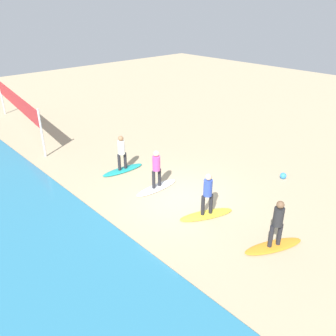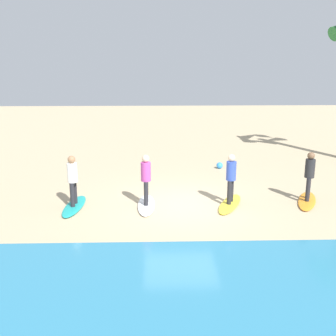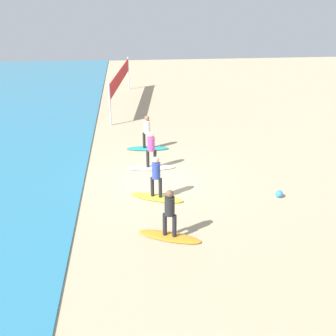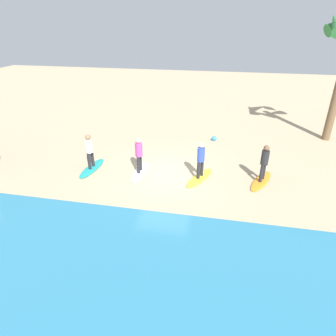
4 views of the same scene
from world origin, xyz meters
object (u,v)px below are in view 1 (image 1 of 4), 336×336
surfboard_orange (273,246)px  surfboard_white (157,188)px  surfer_teal (122,150)px  beach_ball (283,176)px  surfer_orange (278,221)px  surfboard_teal (123,170)px  surfer_yellow (208,191)px  surfboard_yellow (206,215)px  surfer_white (156,166)px  volleyball_net (17,103)px

surfboard_orange → surfboard_white: 5.44m
surfer_teal → beach_ball: bearing=-138.9°
surfer_orange → surfboard_teal: surfer_orange is taller
surfer_teal → surfer_yellow: bearing=-179.3°
surfboard_teal → surfer_teal: (0.00, 0.00, 0.99)m
surfboard_yellow → surfer_orange: bearing=117.6°
surfboard_teal → surfer_yellow: bearing=94.7°
surfboard_yellow → surfboard_teal: (5.12, 0.07, 0.00)m
surfboard_orange → surfer_white: 5.53m
volleyball_net → surfboard_white: bearing=-172.7°
surfer_white → volleyball_net: size_ratio=0.18×
surfer_orange → surfer_yellow: size_ratio=1.00×
surfboard_teal → surfer_teal: bearing=0.0°
surfer_yellow → surfer_orange: bearing=-175.2°
surfboard_white → surfboard_orange: bearing=92.5°
surfboard_white → surfer_teal: surfer_teal is taller
surfboard_orange → surfboard_yellow: size_ratio=1.00×
surfboard_white → volleyball_net: bearing=-82.6°
surfboard_teal → surfer_white: bearing=95.3°
surfboard_white → surfer_white: (0.00, -0.00, 0.99)m
surfer_yellow → volleyball_net: size_ratio=0.18×
surfboard_yellow → beach_ball: size_ratio=7.46×
surfer_white → surfer_teal: (2.35, 0.05, 0.00)m
surfboard_white → surfboard_teal: same height
surfer_yellow → beach_ball: 4.81m
surfboard_orange → volleyball_net: size_ratio=0.23×
volleyball_net → surfer_white: bearing=-172.7°
surfboard_teal → beach_ball: size_ratio=7.46×
beach_ball → surfer_teal: bearing=41.1°
surfer_yellow → surfboard_white: surfer_yellow is taller
surfer_orange → surfboard_teal: 7.85m
surfboard_white → volleyball_net: volleyball_net is taller
surfboard_orange → surfer_teal: 7.85m
surfboard_teal → surfboard_yellow: bearing=94.7°
volleyball_net → surfer_orange: bearing=-174.3°
surfboard_orange → surfer_white: bearing=-64.8°
surfer_orange → surfboard_yellow: surfer_orange is taller
surfboard_yellow → surfer_yellow: surfer_yellow is taller
surfboard_orange → surfboard_white: same height
surfboard_yellow → surfer_teal: bearing=-66.5°
surfboard_orange → surfer_orange: (0.00, -0.00, 0.99)m
surfboard_yellow → volleyball_net: 13.77m
surfboard_white → volleyball_net: 11.04m
surfboard_white → surfer_teal: (2.35, 0.05, 0.99)m
surfer_orange → surfboard_white: (5.44, 0.24, -0.99)m
surfboard_orange → beach_ball: 5.04m
surfboard_orange → surfer_yellow: 2.85m
surfboard_yellow → beach_ball: beach_ball is taller
surfer_yellow → surfer_teal: size_ratio=1.00×
surfer_white → surfboard_teal: 2.55m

